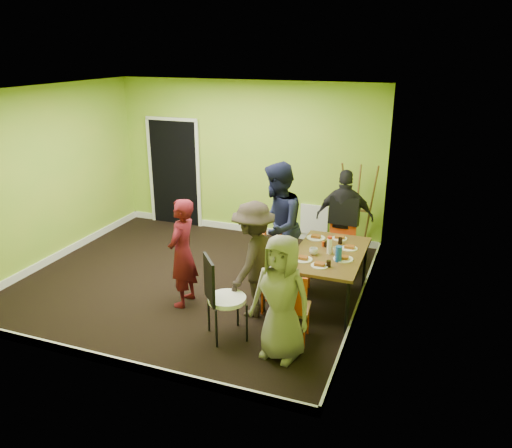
% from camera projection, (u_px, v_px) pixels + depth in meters
% --- Properties ---
extents(ground, '(5.00, 5.00, 0.00)m').
position_uv_depth(ground, '(194.00, 280.00, 7.56)').
color(ground, black).
rests_on(ground, ground).
extents(room_walls, '(5.04, 4.54, 2.82)m').
position_uv_depth(room_walls, '(191.00, 217.00, 7.27)').
color(room_walls, '#87C031').
rests_on(room_walls, ground).
extents(dining_table, '(0.90, 1.50, 0.75)m').
position_uv_depth(dining_table, '(329.00, 256.00, 6.67)').
color(dining_table, black).
rests_on(dining_table, ground).
extents(chair_left_far, '(0.44, 0.44, 0.94)m').
position_uv_depth(chair_left_far, '(290.00, 255.00, 7.12)').
color(chair_left_far, '#E44815').
rests_on(chair_left_far, ground).
extents(chair_left_near, '(0.51, 0.51, 1.05)m').
position_uv_depth(chair_left_near, '(272.00, 268.00, 6.56)').
color(chair_left_near, '#E44815').
rests_on(chair_left_near, ground).
extents(chair_back_end, '(0.49, 0.57, 1.13)m').
position_uv_depth(chair_back_end, '(343.00, 218.00, 7.82)').
color(chair_back_end, '#E44815').
rests_on(chair_back_end, ground).
extents(chair_front_end, '(0.42, 0.42, 0.92)m').
position_uv_depth(chair_front_end, '(292.00, 304.00, 5.80)').
color(chair_front_end, '#E44815').
rests_on(chair_front_end, ground).
extents(chair_bentwood, '(0.58, 0.58, 1.06)m').
position_uv_depth(chair_bentwood, '(221.00, 294.00, 5.89)').
color(chair_bentwood, black).
rests_on(chair_bentwood, ground).
extents(easel, '(0.62, 0.58, 1.55)m').
position_uv_depth(easel, '(358.00, 208.00, 8.40)').
color(easel, brown).
rests_on(easel, ground).
extents(plate_near_left, '(0.27, 0.27, 0.01)m').
position_uv_depth(plate_near_left, '(316.00, 238.00, 7.14)').
color(plate_near_left, white).
rests_on(plate_near_left, dining_table).
extents(plate_near_right, '(0.25, 0.25, 0.01)m').
position_uv_depth(plate_near_right, '(303.00, 259.00, 6.43)').
color(plate_near_right, white).
rests_on(plate_near_right, dining_table).
extents(plate_far_back, '(0.22, 0.22, 0.01)m').
position_uv_depth(plate_far_back, '(340.00, 238.00, 7.12)').
color(plate_far_back, white).
rests_on(plate_far_back, dining_table).
extents(plate_far_front, '(0.22, 0.22, 0.01)m').
position_uv_depth(plate_far_front, '(320.00, 266.00, 6.24)').
color(plate_far_front, white).
rests_on(plate_far_front, dining_table).
extents(plate_wall_back, '(0.22, 0.22, 0.01)m').
position_uv_depth(plate_wall_back, '(349.00, 248.00, 6.77)').
color(plate_wall_back, white).
rests_on(plate_wall_back, dining_table).
extents(plate_wall_front, '(0.26, 0.26, 0.01)m').
position_uv_depth(plate_wall_front, '(343.00, 259.00, 6.44)').
color(plate_wall_front, white).
rests_on(plate_wall_front, dining_table).
extents(thermos, '(0.07, 0.07, 0.21)m').
position_uv_depth(thermos, '(329.00, 246.00, 6.58)').
color(thermos, white).
rests_on(thermos, dining_table).
extents(blue_bottle, '(0.08, 0.08, 0.21)m').
position_uv_depth(blue_bottle, '(339.00, 254.00, 6.34)').
color(blue_bottle, '#164BAC').
rests_on(blue_bottle, dining_table).
extents(orange_bottle, '(0.04, 0.04, 0.07)m').
position_uv_depth(orange_bottle, '(323.00, 244.00, 6.85)').
color(orange_bottle, '#E44815').
rests_on(orange_bottle, dining_table).
extents(glass_mid, '(0.06, 0.06, 0.09)m').
position_uv_depth(glass_mid, '(327.00, 244.00, 6.82)').
color(glass_mid, black).
rests_on(glass_mid, dining_table).
extents(glass_back, '(0.06, 0.06, 0.09)m').
position_uv_depth(glass_back, '(340.00, 241.00, 6.93)').
color(glass_back, black).
rests_on(glass_back, dining_table).
extents(glass_front, '(0.06, 0.06, 0.08)m').
position_uv_depth(glass_front, '(329.00, 264.00, 6.21)').
color(glass_front, black).
rests_on(glass_front, dining_table).
extents(cup_a, '(0.11, 0.11, 0.09)m').
position_uv_depth(cup_a, '(314.00, 251.00, 6.58)').
color(cup_a, white).
rests_on(cup_a, dining_table).
extents(cup_b, '(0.10, 0.10, 0.10)m').
position_uv_depth(cup_b, '(336.00, 251.00, 6.58)').
color(cup_b, white).
rests_on(cup_b, dining_table).
extents(person_standing, '(0.37, 0.55, 1.50)m').
position_uv_depth(person_standing, '(182.00, 253.00, 6.64)').
color(person_standing, '#570E17').
rests_on(person_standing, ground).
extents(person_left_far, '(0.85, 1.01, 1.85)m').
position_uv_depth(person_left_far, '(277.00, 227.00, 7.10)').
color(person_left_far, '#151835').
rests_on(person_left_far, ground).
extents(person_left_near, '(0.65, 1.04, 1.54)m').
position_uv_depth(person_left_near, '(253.00, 259.00, 6.39)').
color(person_left_near, '#2E251E').
rests_on(person_left_near, ground).
extents(person_back_end, '(0.94, 0.48, 1.54)m').
position_uv_depth(person_back_end, '(345.00, 217.00, 7.94)').
color(person_back_end, black).
rests_on(person_back_end, ground).
extents(person_front_end, '(0.79, 0.58, 1.47)m').
position_uv_depth(person_front_end, '(281.00, 298.00, 5.49)').
color(person_front_end, gray).
rests_on(person_front_end, ground).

